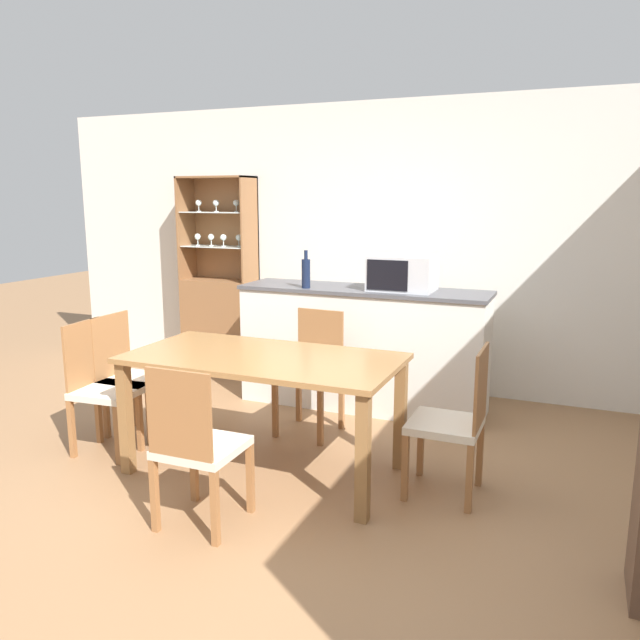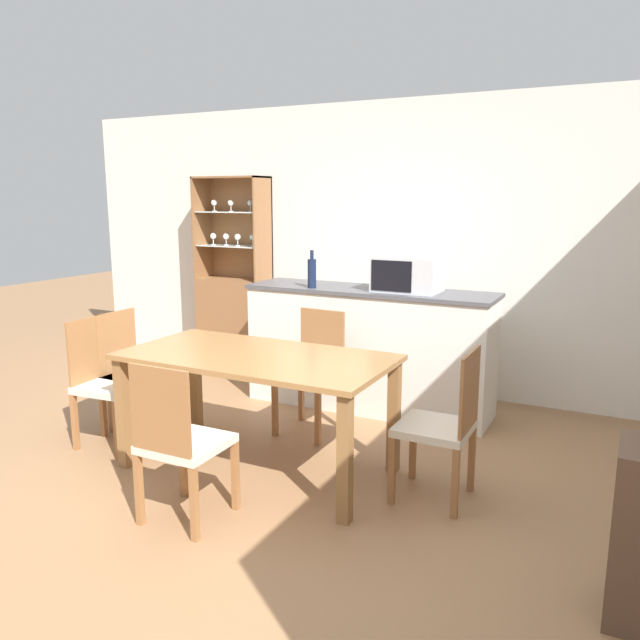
% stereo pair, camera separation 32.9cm
% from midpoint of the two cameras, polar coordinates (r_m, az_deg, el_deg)
% --- Properties ---
extents(ground_plane, '(18.00, 18.00, 0.00)m').
position_cam_midpoint_polar(ground_plane, '(3.72, -10.19, -16.65)').
color(ground_plane, '#936B47').
extents(wall_back, '(6.80, 0.06, 2.55)m').
position_cam_midpoint_polar(wall_back, '(5.69, 3.94, 6.67)').
color(wall_back, silver).
rests_on(wall_back, ground_plane).
extents(kitchen_counter, '(2.04, 0.54, 1.00)m').
position_cam_midpoint_polar(kitchen_counter, '(5.15, 2.10, -2.56)').
color(kitchen_counter, silver).
rests_on(kitchen_counter, ground_plane).
extents(display_cabinet, '(0.73, 0.32, 1.91)m').
position_cam_midpoint_polar(display_cabinet, '(6.31, -10.57, 0.76)').
color(display_cabinet, brown).
rests_on(display_cabinet, ground_plane).
extents(dining_table, '(1.69, 0.86, 0.76)m').
position_cam_midpoint_polar(dining_table, '(3.92, -7.60, -4.72)').
color(dining_table, olive).
rests_on(dining_table, ground_plane).
extents(dining_chair_side_left_far, '(0.41, 0.41, 0.90)m').
position_cam_midpoint_polar(dining_chair_side_left_far, '(4.75, -18.99, -5.01)').
color(dining_chair_side_left_far, beige).
rests_on(dining_chair_side_left_far, ground_plane).
extents(dining_chair_side_right_far, '(0.41, 0.41, 0.90)m').
position_cam_midpoint_polar(dining_chair_side_right_far, '(3.69, 9.57, -9.22)').
color(dining_chair_side_right_far, beige).
rests_on(dining_chair_side_right_far, ground_plane).
extents(dining_chair_side_left_near, '(0.43, 0.43, 0.90)m').
position_cam_midpoint_polar(dining_chair_side_left_near, '(4.57, -21.16, -5.81)').
color(dining_chair_side_left_near, beige).
rests_on(dining_chair_side_left_near, ground_plane).
extents(dining_chair_head_near, '(0.41, 0.41, 0.90)m').
position_cam_midpoint_polar(dining_chair_head_near, '(3.40, -13.96, -11.20)').
color(dining_chair_head_near, beige).
rests_on(dining_chair_head_near, ground_plane).
extents(dining_chair_head_far, '(0.43, 0.43, 0.90)m').
position_cam_midpoint_polar(dining_chair_head_far, '(4.61, -2.81, -4.87)').
color(dining_chair_head_far, beige).
rests_on(dining_chair_head_far, ground_plane).
extents(microwave, '(0.50, 0.36, 0.27)m').
position_cam_midpoint_polar(microwave, '(4.93, 5.64, 4.28)').
color(microwave, '#B7BABF').
rests_on(microwave, kitchen_counter).
extents(wine_bottle, '(0.07, 0.07, 0.31)m').
position_cam_midpoint_polar(wine_bottle, '(5.04, -3.17, 4.34)').
color(wine_bottle, '#141E38').
rests_on(wine_bottle, kitchen_counter).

